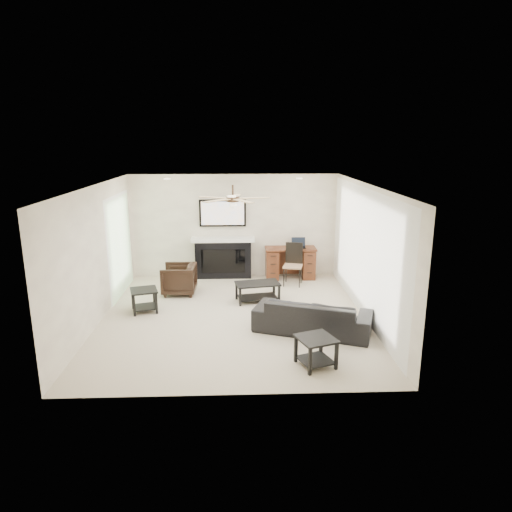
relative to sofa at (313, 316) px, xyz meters
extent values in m
plane|color=beige|center=(-1.38, 0.73, -0.30)|extent=(5.50, 5.50, 0.00)
cube|color=white|center=(-1.38, 0.73, 2.20)|extent=(5.00, 5.50, 0.04)
cube|color=#F0E7CB|center=(-1.38, 3.48, 0.95)|extent=(5.00, 0.04, 2.50)
cube|color=#F0E7CB|center=(-1.38, -2.02, 0.95)|extent=(5.00, 0.04, 2.50)
cube|color=#F0E7CB|center=(-3.88, 0.73, 0.95)|extent=(0.04, 5.50, 2.50)
cube|color=#F0E7CB|center=(1.12, 0.73, 0.95)|extent=(0.04, 5.50, 2.50)
cube|color=white|center=(1.07, 0.83, 0.93)|extent=(0.04, 5.10, 2.40)
cube|color=#93BC89|center=(-3.85, 2.28, 0.75)|extent=(0.04, 1.80, 2.10)
cylinder|color=#382619|center=(-1.38, 0.83, 1.95)|extent=(1.40, 1.40, 0.30)
imported|color=black|center=(0.00, 0.00, 0.00)|extent=(2.17, 1.45, 0.59)
imported|color=black|center=(-2.60, 2.15, 0.03)|extent=(0.74, 0.72, 0.66)
cube|color=black|center=(-0.90, 1.60, -0.10)|extent=(0.98, 0.66, 0.40)
cube|color=black|center=(-0.15, -1.25, -0.07)|extent=(0.67, 0.67, 0.45)
cube|color=black|center=(-3.15, 1.10, -0.07)|extent=(0.62, 0.62, 0.45)
cube|color=black|center=(-1.66, 3.31, 0.66)|extent=(1.52, 0.34, 1.91)
cube|color=#422010|center=(-0.04, 3.23, 0.08)|extent=(1.22, 0.56, 0.76)
cube|color=black|center=(-0.04, 2.68, 0.19)|extent=(0.52, 0.53, 0.97)
cube|color=black|center=(0.16, 3.21, 0.58)|extent=(0.33, 0.24, 0.23)
camera|label=1|loc=(-1.28, -7.44, 3.00)|focal=32.00mm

